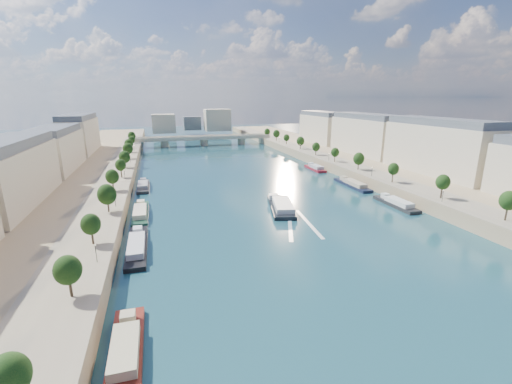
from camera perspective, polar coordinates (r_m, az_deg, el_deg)
ground at (r=153.25m, az=-1.17°, el=0.77°), size 700.00×700.00×0.00m
quay_left at (r=151.45m, az=-28.49°, el=-0.36°), size 44.00×520.00×5.00m
quay_right at (r=184.46m, az=20.99°, el=3.07°), size 44.00×520.00×5.00m
pave_left at (r=148.25m, az=-22.97°, el=1.02°), size 14.00×520.00×0.10m
pave_right at (r=175.38m, az=17.14°, el=3.66°), size 14.00×520.00×0.10m
trees_left at (r=148.81m, az=-22.35°, el=3.29°), size 4.80×268.80×8.26m
trees_right at (r=181.66m, az=15.03°, el=5.96°), size 4.80×268.80×8.26m
lamps_left at (r=137.44m, az=-21.66°, el=1.27°), size 0.36×200.36×4.28m
lamps_right at (r=176.62m, az=15.11°, el=4.80°), size 0.36×200.36×4.28m
buildings_left at (r=163.49m, az=-32.75°, el=5.13°), size 16.00×226.00×23.20m
buildings_right at (r=199.55m, az=22.33°, el=7.88°), size 16.00×226.00×23.20m
skyline at (r=365.83m, az=-9.89°, el=11.49°), size 79.00×42.00×22.00m
bridge at (r=291.41m, az=-8.67°, el=8.67°), size 112.00×12.00×8.15m
tour_barge at (r=124.38m, az=4.23°, el=-2.34°), size 13.35×27.39×3.68m
wake at (r=110.16m, az=7.24°, el=-5.35°), size 13.45×25.98×0.04m
moored_barges_left at (r=95.72m, az=-19.28°, el=-8.93°), size 5.00×154.49×3.60m
moored_barges_right at (r=139.57m, az=21.58°, el=-1.48°), size 5.00×161.22×3.60m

